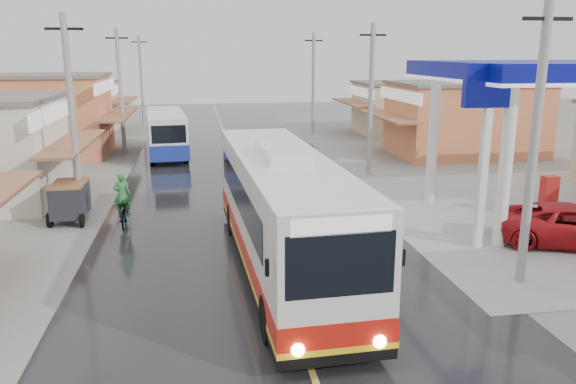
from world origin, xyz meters
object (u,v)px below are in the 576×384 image
(second_bus, at_px, (166,133))
(cyclist, at_px, (124,208))
(jeepney, at_px, (575,226))
(coach_bus, at_px, (282,212))
(tricycle_near, at_px, (70,200))

(second_bus, xyz_separation_m, cyclist, (-0.95, -15.08, -0.81))
(jeepney, height_order, cyclist, cyclist)
(coach_bus, height_order, tricycle_near, coach_bus)
(cyclist, relative_size, tricycle_near, 1.02)
(jeepney, xyz_separation_m, cyclist, (-15.69, 4.88, -0.01))
(coach_bus, height_order, cyclist, coach_bus)
(coach_bus, height_order, second_bus, coach_bus)
(coach_bus, distance_m, second_bus, 20.99)
(coach_bus, bearing_deg, jeepney, 0.88)
(jeepney, distance_m, cyclist, 16.43)
(cyclist, bearing_deg, coach_bus, -48.85)
(second_bus, distance_m, jeepney, 24.83)
(coach_bus, xyz_separation_m, cyclist, (-5.36, 5.43, -1.16))
(second_bus, distance_m, tricycle_near, 14.55)
(coach_bus, bearing_deg, second_bus, 99.96)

